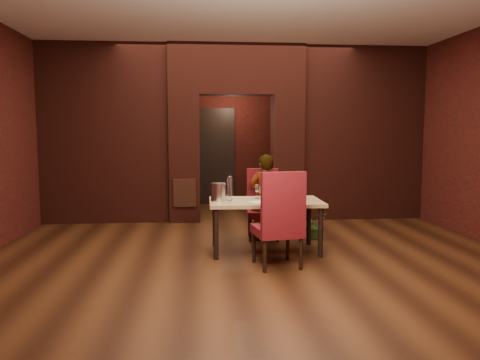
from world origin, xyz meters
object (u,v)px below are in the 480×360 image
Objects in this scene: person_seated at (265,197)px; chair_far at (263,204)px; dining_table at (265,226)px; wine_glass_a at (257,192)px; wine_glass_b at (274,191)px; wine_bucket at (218,192)px; wine_glass_c at (275,192)px; potted_plant at (313,226)px; chair_near at (277,219)px; water_bottle at (230,188)px.

chair_far is at bearing -76.91° from person_seated.
wine_glass_a reaches higher than dining_table.
wine_glass_b is 0.78m from wine_bucket.
wine_glass_a is 0.58m from wine_bucket.
wine_glass_c is (0.13, -0.02, 0.47)m from dining_table.
dining_table is at bearing 170.66° from wine_glass_c.
wine_bucket is 0.61× the size of potted_plant.
dining_table is 0.49m from wine_glass_b.
chair_near is (0.04, -0.70, 0.23)m from dining_table.
wine_glass_c is 0.92× the size of wine_bucket.
chair_near is 1.00m from wine_bucket.
wine_glass_b is 0.67× the size of water_bottle.
wine_bucket reaches higher than wine_glass_c.
water_bottle is (-0.49, 0.06, 0.52)m from dining_table.
chair_far reaches higher than wine_glass_a.
wine_glass_b reaches higher than dining_table.
wine_bucket is at bearing -173.00° from wine_glass_b.
person_seated is 5.83× the size of wine_glass_c.
wine_glass_c is 0.77m from wine_bucket.
chair_near is 0.97m from water_bottle.
wine_glass_c reaches higher than potted_plant.
chair_near is 4.86× the size of wine_bucket.
wine_glass_b is 0.09m from wine_glass_c.
chair_far is 0.82× the size of person_seated.
person_seated is at bearing -177.99° from potted_plant.
wine_bucket is at bearing -153.39° from water_bottle.
person_seated reaches higher than wine_bucket.
chair_far is at bearing 95.02° from wine_glass_b.
chair_near reaches higher than dining_table.
person_seated is 1.03m from wine_bucket.
wine_glass_b reaches higher than potted_plant.
person_seated is 0.57m from wine_glass_a.
chair_far is 1.09m from wine_bucket.
wine_glass_b is 0.91× the size of wine_bucket.
person_seated is 5.37× the size of wine_bucket.
wine_glass_a is at bearing -102.20° from chair_far.
chair_near is at bearing 88.23° from person_seated.
wine_bucket is (-0.77, -0.09, 0.01)m from wine_glass_b.
wine_glass_c is 0.62m from water_bottle.
chair_near is (-0.03, -1.45, 0.06)m from chair_far.
chair_near is 5.32× the size of wine_glass_b.
wine_bucket reaches higher than wine_glass_b.
dining_table is 0.49m from wine_glass_a.
chair_near is at bearing -55.04° from water_bottle.
water_bottle reaches higher than wine_glass_a.
wine_glass_a is 0.59× the size of water_bottle.
dining_table is 6.24× the size of wine_bucket.
wine_glass_b is (0.23, -0.10, 0.01)m from wine_glass_a.
wine_glass_c is 0.56× the size of potted_plant.
wine_bucket is (-0.64, -0.02, 0.48)m from dining_table.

